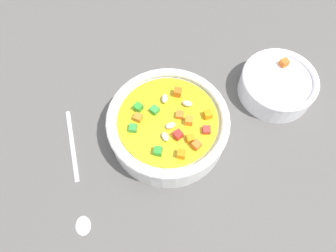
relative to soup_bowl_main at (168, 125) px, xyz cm
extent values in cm
cube|color=#565451|center=(-0.01, 0.01, -4.17)|extent=(140.00, 140.00, 2.00)
cylinder|color=white|center=(-0.01, 0.01, -0.81)|extent=(19.77, 19.77, 4.72)
torus|color=white|center=(-0.01, 0.01, 2.01)|extent=(20.11, 20.11, 1.52)
cylinder|color=gold|center=(-0.01, 0.01, 1.75)|extent=(16.38, 16.38, 0.40)
cube|color=orange|center=(2.67, -5.81, 2.56)|extent=(1.60, 1.60, 1.21)
cube|color=green|center=(-1.59, 2.09, 2.45)|extent=(1.67, 1.67, 1.01)
cube|color=green|center=(-5.78, -0.24, 2.42)|extent=(1.58, 1.58, 0.93)
cube|color=orange|center=(2.99, 4.04, 2.66)|extent=(1.64, 1.64, 1.42)
cube|color=orange|center=(3.02, -1.55, 2.60)|extent=(1.62, 1.62, 1.30)
cube|color=red|center=(0.55, -3.35, 2.60)|extent=(1.55, 1.55, 1.30)
cube|color=orange|center=(2.00, 0.09, 2.38)|extent=(1.61, 1.61, 0.86)
ellipsoid|color=beige|center=(3.87, 1.66, 2.38)|extent=(2.01, 1.83, 0.86)
cube|color=orange|center=(-4.53, 1.56, 2.49)|extent=(1.70, 1.70, 1.08)
cube|color=orange|center=(2.22, -4.43, 2.44)|extent=(1.32, 1.32, 0.99)
cube|color=green|center=(-4.00, 3.31, 2.59)|extent=(1.68, 1.68, 1.27)
ellipsoid|color=beige|center=(-0.26, -1.33, 2.34)|extent=(1.79, 1.25, 0.77)
ellipsoid|color=beige|center=(-1.41, -2.92, 2.34)|extent=(1.30, 1.82, 0.78)
cube|color=#2B8E2F|center=(-3.20, -5.02, 2.58)|extent=(1.63, 1.63, 1.25)
ellipsoid|color=beige|center=(0.61, 3.63, 2.51)|extent=(1.67, 1.98, 1.11)
cube|color=orange|center=(0.34, -6.54, 2.62)|extent=(1.65, 1.65, 1.34)
cube|color=#BC352D|center=(5.10, -3.85, 2.41)|extent=(1.52, 1.52, 0.93)
cube|color=orange|center=(6.27, -1.41, 2.57)|extent=(1.26, 1.26, 1.23)
cylinder|color=silver|center=(-16.44, 2.88, -2.76)|extent=(1.56, 13.53, 0.82)
ellipsoid|color=silver|center=(-17.20, -10.90, -2.71)|extent=(2.56, 3.14, 0.93)
cylinder|color=white|center=(21.53, 2.11, -1.21)|extent=(13.49, 13.49, 3.92)
torus|color=white|center=(21.53, 2.11, 1.02)|extent=(13.63, 13.63, 1.08)
cube|color=orange|center=(23.62, 4.90, 1.39)|extent=(1.43, 1.43, 1.28)
camera|label=1|loc=(-7.33, -22.59, 46.23)|focal=33.38mm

